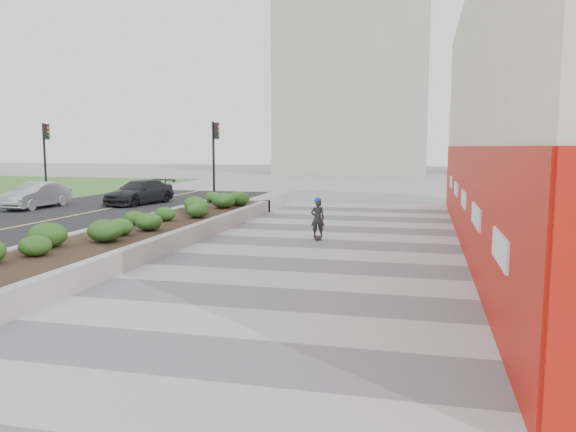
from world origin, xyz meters
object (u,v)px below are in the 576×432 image
Objects in this scene: skateboarder at (318,218)px; car_dark at (139,192)px; traffic_signal_near at (215,151)px; planter at (146,230)px; traffic_signal_far at (46,151)px; car_silver at (36,195)px.

skateboarder is 14.15m from car_dark.
car_dark is (-4.33, 0.30, -2.14)m from traffic_signal_near.
planter is at bearing -173.99° from skateboarder.
traffic_signal_far is (-9.20, -0.50, 0.00)m from traffic_signal_near.
skateboarder is at bearing -20.71° from car_silver.
skateboarder is (6.75, -8.49, -2.06)m from traffic_signal_near.
traffic_signal_near is at bearing 112.72° from skateboarder.
traffic_signal_near is at bearing 7.67° from car_dark.
traffic_signal_far is at bearing -176.89° from traffic_signal_near.
skateboarder is (5.02, 2.01, 0.28)m from planter.
skateboarder is 0.36× the size of car_silver.
planter is 4.29× the size of traffic_signal_far.
traffic_signal_near is 3.05× the size of skateboarder.
traffic_signal_far is at bearing 114.25° from car_silver.
car_silver is (-15.02, 5.87, -0.07)m from skateboarder.
traffic_signal_near is 4.84m from car_dark.
car_dark is (3.94, 2.92, -0.01)m from car_silver.
planter is 4.68× the size of car_silver.
traffic_signal_far is at bearing -158.98° from car_dark.
traffic_signal_near is 11.04m from skateboarder.
car_dark is (4.87, 0.80, -2.14)m from traffic_signal_far.
car_silver is at bearing -66.37° from traffic_signal_far.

